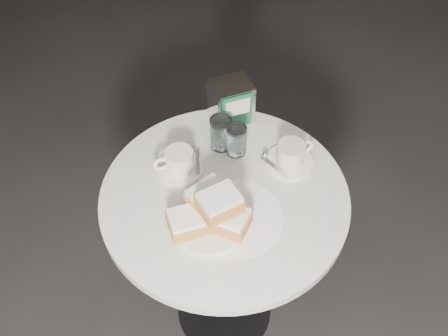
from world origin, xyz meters
TOP-DOWN VIEW (x-y plane):
  - ground at (0.00, 0.00)m, footprint 7.00×7.00m
  - cafe_table at (0.00, 0.00)m, footprint 0.70×0.70m
  - sugar_spill at (0.02, -0.08)m, footprint 0.30×0.30m
  - beignet_plate at (-0.04, -0.10)m, footprint 0.23×0.22m
  - coffee_cup_left at (-0.12, 0.10)m, footprint 0.17×0.17m
  - coffee_cup_right at (0.20, 0.10)m, footprint 0.19×0.19m
  - water_glass_left at (0.00, 0.19)m, footprint 0.09×0.09m
  - water_glass_right at (0.04, 0.16)m, footprint 0.06×0.06m
  - napkin_dispenser at (0.04, 0.30)m, footprint 0.15×0.13m

SIDE VIEW (x-z plane):
  - ground at x=0.00m, z-range 0.00..0.00m
  - cafe_table at x=0.00m, z-range 0.17..0.92m
  - sugar_spill at x=0.02m, z-range 0.74..0.75m
  - coffee_cup_left at x=-0.12m, z-range 0.74..0.81m
  - coffee_cup_right at x=0.20m, z-range 0.74..0.81m
  - water_glass_right at x=0.04m, z-range 0.74..0.84m
  - beignet_plate at x=-0.04m, z-range 0.73..0.86m
  - water_glass_left at x=0.00m, z-range 0.74..0.85m
  - napkin_dispenser at x=0.04m, z-range 0.75..0.89m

